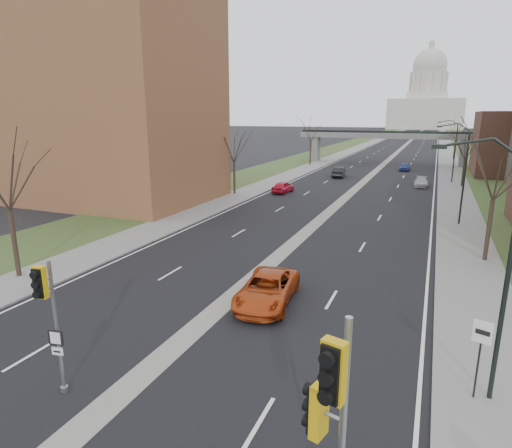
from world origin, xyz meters
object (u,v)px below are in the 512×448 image
Objects in this scene: signal_pole_median at (48,306)px; car_left_near at (283,187)px; speed_limit_sign at (481,345)px; signal_pole_right at (329,408)px; car_right_far at (405,167)px; car_left_far at (339,172)px; car_right_near at (267,289)px; car_right_mid at (421,182)px.

car_left_near is (-6.00, 40.85, -2.65)m from signal_pole_median.
speed_limit_sign is 0.67× the size of car_left_near.
signal_pole_right is 1.41× the size of car_right_far.
signal_pole_right is 71.61m from car_right_far.
car_left_far is 48.04m from car_right_near.
signal_pole_median is 0.88× the size of car_right_near.
signal_pole_median reaches higher than car_left_near.
car_left_far is 1.12× the size of car_right_mid.
car_left_near is at bearing 125.35° from signal_pole_right.
signal_pole_median is 1.01× the size of car_left_far.
car_left_near reaches higher than car_right_mid.
car_right_far is (-3.29, 71.47, -3.05)m from signal_pole_right.
car_left_near is 31.32m from car_right_far.
signal_pole_right is 60.64m from car_left_far.
car_right_near is at bearing 131.70° from signal_pole_right.
car_right_far is (6.46, 69.58, -2.68)m from signal_pole_median.
speed_limit_sign is at bearing 121.62° from car_left_near.
car_left_far reaches higher than car_right_far.
car_right_far is (12.46, 28.74, -0.03)m from car_left_near.
signal_pole_right is at bearing 96.15° from car_left_far.
car_left_far is at bearing -98.66° from car_left_near.
car_left_near is 0.99× the size of car_right_mid.
signal_pole_median is at bearing -102.66° from car_right_mid.
signal_pole_right is at bearing -20.69° from signal_pole_median.
car_right_far is at bearing 74.97° from signal_pole_median.
car_right_far is (8.96, 12.16, -0.10)m from car_left_far.
signal_pole_right is 1.33× the size of car_right_mid.
car_right_near is (-9.30, 4.55, -1.30)m from speed_limit_sign.
car_left_far is 0.87× the size of car_right_near.
speed_limit_sign reaches higher than car_left_far.
car_left_far is at bearing 125.42° from speed_limit_sign.
speed_limit_sign is at bearing 12.03° from signal_pole_median.
signal_pole_median reaches higher than car_left_far.
car_right_far is (-3.31, 17.28, 0.07)m from car_right_mid.
signal_pole_right is 8.12m from speed_limit_sign.
signal_pole_median is 53.28m from car_right_mid.
car_right_near is at bearing -92.05° from car_right_far.
signal_pole_median is at bearing -94.90° from car_right_far.
signal_pole_median is 1.19× the size of car_right_far.
car_right_mid is 1.06× the size of car_right_far.
signal_pole_median is at bearing 86.97° from car_left_far.
car_right_near is (3.90, 9.82, -2.61)m from signal_pole_median.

